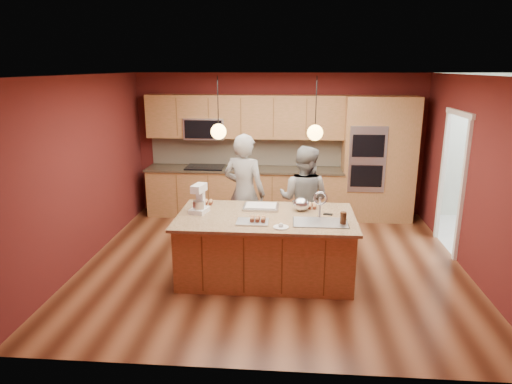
# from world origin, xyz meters

# --- Properties ---
(floor) EXTENTS (5.50, 5.50, 0.00)m
(floor) POSITION_xyz_m (0.00, 0.00, 0.00)
(floor) COLOR #401E10
(floor) RESTS_ON ground
(ceiling) EXTENTS (5.50, 5.50, 0.00)m
(ceiling) POSITION_xyz_m (0.00, 0.00, 2.70)
(ceiling) COLOR white
(ceiling) RESTS_ON ground
(wall_back) EXTENTS (5.50, 0.00, 5.50)m
(wall_back) POSITION_xyz_m (0.00, 2.50, 1.35)
(wall_back) COLOR #531817
(wall_back) RESTS_ON ground
(wall_front) EXTENTS (5.50, 0.00, 5.50)m
(wall_front) POSITION_xyz_m (0.00, -2.50, 1.35)
(wall_front) COLOR #531817
(wall_front) RESTS_ON ground
(wall_left) EXTENTS (0.00, 5.00, 5.00)m
(wall_left) POSITION_xyz_m (-2.75, 0.00, 1.35)
(wall_left) COLOR #531817
(wall_left) RESTS_ON ground
(wall_right) EXTENTS (0.00, 5.00, 5.00)m
(wall_right) POSITION_xyz_m (2.75, 0.00, 1.35)
(wall_right) COLOR #531817
(wall_right) RESTS_ON ground
(cabinet_run) EXTENTS (3.74, 0.64, 2.30)m
(cabinet_run) POSITION_xyz_m (-0.68, 2.25, 0.98)
(cabinet_run) COLOR olive
(cabinet_run) RESTS_ON floor
(oven_column) EXTENTS (1.30, 0.62, 2.30)m
(oven_column) POSITION_xyz_m (1.85, 2.19, 1.15)
(oven_column) COLOR olive
(oven_column) RESTS_ON floor
(doorway_trim) EXTENTS (0.08, 1.11, 2.20)m
(doorway_trim) POSITION_xyz_m (2.73, 0.80, 1.05)
(doorway_trim) COLOR white
(doorway_trim) RESTS_ON wall_right
(pendant_left) EXTENTS (0.20, 0.20, 0.80)m
(pendant_left) POSITION_xyz_m (-0.70, -0.44, 2.00)
(pendant_left) COLOR black
(pendant_left) RESTS_ON ceiling
(pendant_right) EXTENTS (0.20, 0.20, 0.80)m
(pendant_right) POSITION_xyz_m (0.54, -0.44, 2.00)
(pendant_right) COLOR black
(pendant_right) RESTS_ON ceiling
(island) EXTENTS (2.38, 1.34, 1.26)m
(island) POSITION_xyz_m (-0.06, -0.45, 0.45)
(island) COLOR olive
(island) RESTS_ON floor
(person_left) EXTENTS (0.78, 0.63, 1.85)m
(person_left) POSITION_xyz_m (-0.47, 0.48, 0.92)
(person_left) COLOR black
(person_left) RESTS_ON floor
(person_right) EXTENTS (0.98, 0.87, 1.67)m
(person_right) POSITION_xyz_m (0.45, 0.48, 0.84)
(person_right) COLOR slate
(person_right) RESTS_ON floor
(stand_mixer) EXTENTS (0.26, 0.32, 0.39)m
(stand_mixer) POSITION_xyz_m (-1.00, -0.36, 1.05)
(stand_mixer) COLOR white
(stand_mixer) RESTS_ON island
(sheet_cake) EXTENTS (0.50, 0.38, 0.05)m
(sheet_cake) POSITION_xyz_m (-0.17, -0.12, 0.90)
(sheet_cake) COLOR #B9BBC0
(sheet_cake) RESTS_ON island
(cooling_rack) EXTENTS (0.41, 0.29, 0.02)m
(cooling_rack) POSITION_xyz_m (-0.23, -0.74, 0.89)
(cooling_rack) COLOR silver
(cooling_rack) RESTS_ON island
(mixing_bowl) EXTENTS (0.23, 0.23, 0.19)m
(mixing_bowl) POSITION_xyz_m (0.39, -0.18, 0.97)
(mixing_bowl) COLOR silver
(mixing_bowl) RESTS_ON island
(plate) EXTENTS (0.20, 0.20, 0.01)m
(plate) POSITION_xyz_m (0.13, -0.91, 0.89)
(plate) COLOR silver
(plate) RESTS_ON island
(tumbler) EXTENTS (0.08, 0.08, 0.16)m
(tumbler) POSITION_xyz_m (0.92, -0.71, 0.96)
(tumbler) COLOR #331C0F
(tumbler) RESTS_ON island
(phone) EXTENTS (0.14, 0.09, 0.01)m
(phone) POSITION_xyz_m (0.75, -0.34, 0.88)
(phone) COLOR black
(phone) RESTS_ON island
(cupcakes_left) EXTENTS (0.21, 0.14, 0.06)m
(cupcakes_left) POSITION_xyz_m (-0.98, 0.02, 0.91)
(cupcakes_left) COLOR tan
(cupcakes_left) RESTS_ON island
(cupcakes_rack) EXTENTS (0.22, 0.15, 0.07)m
(cupcakes_rack) POSITION_xyz_m (-0.17, -0.73, 0.93)
(cupcakes_rack) COLOR tan
(cupcakes_rack) RESTS_ON island
(cupcakes_right) EXTENTS (0.21, 0.21, 0.06)m
(cupcakes_right) POSITION_xyz_m (0.51, -0.04, 0.91)
(cupcakes_right) COLOR tan
(cupcakes_right) RESTS_ON island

